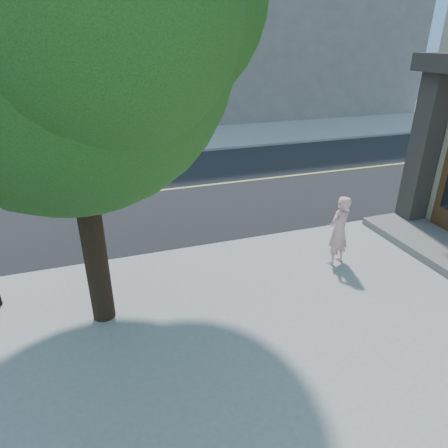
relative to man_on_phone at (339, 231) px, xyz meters
name	(u,v)px	position (x,y,z in m)	size (l,w,h in m)	color
ground	(29,277)	(-6.53, 1.75, -0.92)	(140.00, 140.00, 0.00)	black
road_ew	(44,203)	(-6.53, 6.25, -0.91)	(140.00, 9.00, 0.01)	black
sidewalk_ne	(245,105)	(6.97, 23.25, -0.86)	(29.00, 25.00, 0.12)	gray
filler_ne	(251,2)	(7.47, 23.75, 6.20)	(18.00, 16.00, 14.00)	slate
man_on_phone	(339,231)	(0.00, 0.00, 0.00)	(0.58, 0.38, 1.59)	beige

